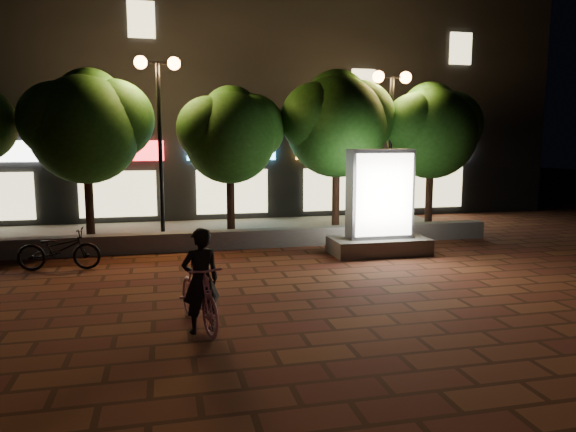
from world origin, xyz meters
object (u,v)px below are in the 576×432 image
object	(u,v)px
scooter_parked	(59,249)
ad_kiosk	(379,212)
street_lamp_left	(159,102)
street_lamp_right	(391,110)
tree_right	(338,120)
tree_far_right	(432,127)
tree_mid	(231,131)
tree_left	(87,123)
rider	(201,280)
scooter_pink	(199,294)

from	to	relation	value
scooter_parked	ad_kiosk	bearing A→B (deg)	-84.88
street_lamp_left	street_lamp_right	bearing A→B (deg)	0.00
tree_right	tree_far_right	xyz separation A→B (m)	(3.20, -0.00, -0.20)
scooter_parked	tree_mid	bearing A→B (deg)	-50.12
tree_far_right	scooter_parked	distance (m)	11.65
tree_left	street_lamp_left	distance (m)	2.05
tree_right	street_lamp_left	world-z (taller)	street_lamp_left
street_lamp_left	rider	distance (m)	8.24
tree_right	street_lamp_right	size ratio (longest dim) A/B	1.02
tree_right	street_lamp_right	world-z (taller)	tree_right
ad_kiosk	tree_right	bearing A→B (deg)	93.06
tree_right	rider	size ratio (longest dim) A/B	3.08
tree_mid	street_lamp_right	bearing A→B (deg)	-3.04
street_lamp_right	street_lamp_left	bearing A→B (deg)	180.00
rider	scooter_parked	xyz separation A→B (m)	(-2.89, 4.79, -0.34)
tree_left	scooter_pink	size ratio (longest dim) A/B	2.68
tree_left	scooter_parked	xyz separation A→B (m)	(-0.37, -3.04, -2.96)
scooter_pink	street_lamp_left	bearing A→B (deg)	80.58
street_lamp_right	ad_kiosk	xyz separation A→B (m)	(-1.48, -2.76, -2.79)
tree_mid	ad_kiosk	world-z (taller)	tree_mid
tree_left	street_lamp_right	bearing A→B (deg)	-1.68
tree_left	tree_mid	bearing A→B (deg)	-0.00
tree_right	scooter_pink	xyz separation A→B (m)	(-4.81, -7.64, -3.02)
street_lamp_right	scooter_parked	world-z (taller)	street_lamp_right
tree_left	ad_kiosk	xyz separation A→B (m)	(7.46, -3.03, -2.34)
tree_left	tree_right	bearing A→B (deg)	0.00
scooter_pink	scooter_parked	xyz separation A→B (m)	(-2.86, 4.59, -0.07)
tree_mid	street_lamp_right	xyz separation A→B (m)	(4.95, -0.26, 0.68)
ad_kiosk	scooter_parked	distance (m)	7.86
tree_far_right	scooter_parked	size ratio (longest dim) A/B	2.60
tree_right	tree_mid	bearing A→B (deg)	-180.00
street_lamp_left	tree_right	bearing A→B (deg)	2.81
tree_mid	tree_left	bearing A→B (deg)	180.00
tree_left	scooter_pink	xyz separation A→B (m)	(2.49, -7.64, -2.90)
street_lamp_right	rider	size ratio (longest dim) A/B	3.03
tree_far_right	tree_left	bearing A→B (deg)	180.00
tree_right	ad_kiosk	size ratio (longest dim) A/B	1.85
rider	scooter_parked	distance (m)	5.61
ad_kiosk	rider	xyz separation A→B (m)	(-4.94, -4.81, -0.28)
street_lamp_left	scooter_parked	xyz separation A→B (m)	(-2.32, -2.78, -3.55)
tree_left	scooter_pink	world-z (taller)	tree_left
street_lamp_left	scooter_pink	distance (m)	8.17
scooter_pink	tree_right	bearing A→B (deg)	44.14
street_lamp_right	scooter_parked	distance (m)	10.30
scooter_pink	tree_left	bearing A→B (deg)	94.41
tree_right	scooter_parked	xyz separation A→B (m)	(-7.67, -3.04, -3.08)
scooter_pink	scooter_parked	size ratio (longest dim) A/B	0.99
tree_mid	ad_kiosk	distance (m)	5.07
street_lamp_right	scooter_pink	bearing A→B (deg)	-131.19
street_lamp_right	scooter_parked	bearing A→B (deg)	-163.38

